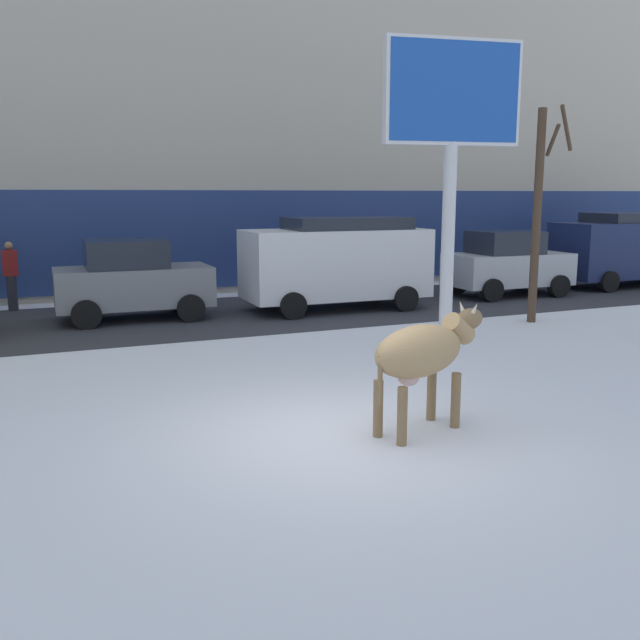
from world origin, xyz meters
The scene contains 11 objects.
ground_plane centered at (0.00, 0.00, 0.00)m, with size 120.00×120.00×0.00m, color white.
road_strip centered at (0.00, 8.86, 0.00)m, with size 60.00×5.60×0.01m, color #333338.
building_facade centered at (0.00, 15.52, 6.48)m, with size 44.00×6.10×13.00m.
cow_tan centered at (0.97, -0.29, 0.99)m, with size 1.93×1.00×1.54m.
billboard centered at (3.72, 3.41, 4.31)m, with size 2.52×0.63×5.56m.
car_grey_hatchback centered at (-1.14, 9.10, 0.93)m, with size 3.53×1.97×1.86m.
car_white_van centered at (3.84, 8.58, 1.24)m, with size 4.63×2.19×2.32m.
car_silver_hatchback centered at (9.33, 8.85, 0.93)m, with size 3.53×1.97×1.86m.
car_navy_van centered at (14.11, 9.11, 1.24)m, with size 4.63×2.19×2.32m.
pedestrian_near_billboard centered at (-3.75, 11.55, 0.88)m, with size 0.36×0.24×1.73m.
bare_tree_left_lot centered at (7.23, 5.16, 2.52)m, with size 0.94×1.00×4.74m.
Camera 1 is at (-3.41, -7.39, 2.88)m, focal length 39.11 mm.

